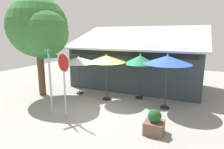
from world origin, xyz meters
name	(u,v)px	position (x,y,z in m)	size (l,w,h in m)	color
ground_plane	(101,111)	(0.00, 0.00, -0.05)	(28.00, 28.00, 0.10)	gray
cafe_building	(137,64)	(0.23, 5.26, 1.59)	(9.12, 4.92, 4.35)	#333D42
street_sign_post	(50,76)	(-1.89, -1.33, 1.84)	(0.75, 0.70, 3.05)	#A8AAB2
stop_sign	(64,73)	(-1.02, -1.41, 2.06)	(0.78, 0.25, 2.92)	#A8AAB2
patio_umbrella_ivory_left	(79,60)	(-2.50, 1.92, 2.14)	(2.36, 2.36, 2.40)	black
patio_umbrella_mustard_center	(106,59)	(-0.45, 1.58, 2.35)	(2.13, 2.13, 2.64)	black
patio_umbrella_forest_green_right	(140,60)	(1.21, 2.57, 2.28)	(1.98, 1.98, 2.61)	black
patio_umbrella_royal_blue_far_right	(167,60)	(2.84, 1.61, 2.47)	(2.34, 2.34, 2.76)	black
shade_tree	(40,29)	(-4.22, 0.63, 4.00)	(3.96, 3.49, 5.86)	brown
sidewalk_planter	(154,123)	(2.90, -1.16, 0.41)	(0.71, 0.71, 0.96)	brown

